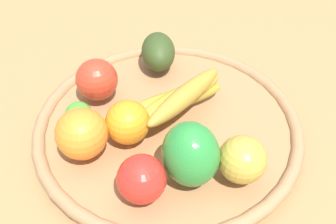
{
  "coord_description": "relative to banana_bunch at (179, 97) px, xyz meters",
  "views": [
    {
      "loc": [
        -0.16,
        -0.49,
        0.54
      ],
      "look_at": [
        0.0,
        0.0,
        0.05
      ],
      "focal_mm": 45.69,
      "sensor_mm": 36.0,
      "label": 1
    }
  ],
  "objects": [
    {
      "name": "ground_plane",
      "position": [
        -0.02,
        -0.02,
        -0.07
      ],
      "size": [
        2.4,
        2.4,
        0.0
      ],
      "primitive_type": "plane",
      "color": "olive",
      "rests_on": "ground"
    },
    {
      "name": "basket",
      "position": [
        -0.02,
        -0.02,
        -0.05
      ],
      "size": [
        0.46,
        0.46,
        0.03
      ],
      "color": "#A57249",
      "rests_on": "ground_plane"
    },
    {
      "name": "banana_bunch",
      "position": [
        0.0,
        0.0,
        0.0
      ],
      "size": [
        0.19,
        0.13,
        0.06
      ],
      "color": "#AA902C",
      "rests_on": "basket"
    },
    {
      "name": "lime_0",
      "position": [
        -0.17,
        0.02,
        -0.01
      ],
      "size": [
        0.06,
        0.06,
        0.05
      ],
      "primitive_type": "sphere",
      "rotation": [
        0.0,
        0.0,
        2.6
      ],
      "color": "green",
      "rests_on": "basket"
    },
    {
      "name": "orange_0",
      "position": [
        -0.17,
        -0.04,
        0.01
      ],
      "size": [
        0.1,
        0.1,
        0.08
      ],
      "primitive_type": "sphere",
      "rotation": [
        0.0,
        0.0,
        6.06
      ],
      "color": "orange",
      "rests_on": "basket"
    },
    {
      "name": "avocado",
      "position": [
        0.01,
        0.14,
        -0.0
      ],
      "size": [
        0.08,
        0.11,
        0.06
      ],
      "primitive_type": "ellipsoid",
      "rotation": [
        0.0,
        0.0,
        4.48
      ],
      "color": "#31431D",
      "rests_on": "basket"
    },
    {
      "name": "apple_2",
      "position": [
        0.04,
        -0.16,
        0.0
      ],
      "size": [
        0.1,
        0.1,
        0.07
      ],
      "primitive_type": "sphere",
      "rotation": [
        0.0,
        0.0,
        5.63
      ],
      "color": "gold",
      "rests_on": "basket"
    },
    {
      "name": "orange_1",
      "position": [
        -0.1,
        -0.03,
        0.0
      ],
      "size": [
        0.1,
        0.1,
        0.07
      ],
      "primitive_type": "sphere",
      "rotation": [
        0.0,
        0.0,
        3.63
      ],
      "color": "orange",
      "rests_on": "basket"
    },
    {
      "name": "apple_1",
      "position": [
        -0.12,
        0.08,
        0.0
      ],
      "size": [
        0.09,
        0.09,
        0.07
      ],
      "primitive_type": "sphere",
      "rotation": [
        0.0,
        0.0,
        3.34
      ],
      "color": "red",
      "rests_on": "basket"
    },
    {
      "name": "bell_pepper",
      "position": [
        -0.03,
        -0.14,
        0.02
      ],
      "size": [
        0.1,
        0.1,
        0.1
      ],
      "primitive_type": "ellipsoid",
      "rotation": [
        0.0,
        0.0,
        1.8
      ],
      "color": "#2A8837",
      "rests_on": "basket"
    },
    {
      "name": "apple_0",
      "position": [
        -0.11,
        -0.15,
        0.0
      ],
      "size": [
        0.09,
        0.09,
        0.07
      ],
      "primitive_type": "sphere",
      "rotation": [
        0.0,
        0.0,
        1.86
      ],
      "color": "red",
      "rests_on": "basket"
    }
  ]
}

